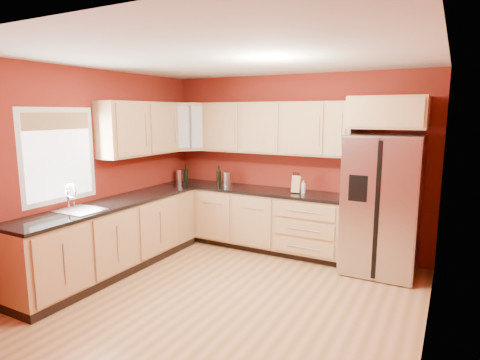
% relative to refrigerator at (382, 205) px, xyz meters
% --- Properties ---
extents(floor, '(4.00, 4.00, 0.00)m').
position_rel_refrigerator_xyz_m(floor, '(-1.35, -1.62, -0.89)').
color(floor, olive).
rests_on(floor, ground).
extents(ceiling, '(4.00, 4.00, 0.00)m').
position_rel_refrigerator_xyz_m(ceiling, '(-1.35, -1.62, 1.71)').
color(ceiling, silver).
rests_on(ceiling, wall_back).
extents(wall_back, '(4.00, 0.04, 2.60)m').
position_rel_refrigerator_xyz_m(wall_back, '(-1.35, 0.38, 0.41)').
color(wall_back, maroon).
rests_on(wall_back, floor).
extents(wall_front, '(4.00, 0.04, 2.60)m').
position_rel_refrigerator_xyz_m(wall_front, '(-1.35, -3.62, 0.41)').
color(wall_front, maroon).
rests_on(wall_front, floor).
extents(wall_left, '(0.04, 4.00, 2.60)m').
position_rel_refrigerator_xyz_m(wall_left, '(-3.35, -1.62, 0.41)').
color(wall_left, maroon).
rests_on(wall_left, floor).
extents(wall_right, '(0.04, 4.00, 2.60)m').
position_rel_refrigerator_xyz_m(wall_right, '(0.65, -1.62, 0.41)').
color(wall_right, maroon).
rests_on(wall_right, floor).
extents(base_cabinets_back, '(2.90, 0.60, 0.88)m').
position_rel_refrigerator_xyz_m(base_cabinets_back, '(-1.90, 0.07, -0.45)').
color(base_cabinets_back, tan).
rests_on(base_cabinets_back, floor).
extents(base_cabinets_left, '(0.60, 2.80, 0.88)m').
position_rel_refrigerator_xyz_m(base_cabinets_left, '(-3.05, -1.62, -0.45)').
color(base_cabinets_left, tan).
rests_on(base_cabinets_left, floor).
extents(countertop_back, '(2.90, 0.62, 0.04)m').
position_rel_refrigerator_xyz_m(countertop_back, '(-1.90, 0.06, 0.01)').
color(countertop_back, black).
rests_on(countertop_back, base_cabinets_back).
extents(countertop_left, '(0.62, 2.80, 0.04)m').
position_rel_refrigerator_xyz_m(countertop_left, '(-3.04, -1.62, 0.01)').
color(countertop_left, black).
rests_on(countertop_left, base_cabinets_left).
extents(upper_cabinets_back, '(2.30, 0.33, 0.75)m').
position_rel_refrigerator_xyz_m(upper_cabinets_back, '(-1.60, 0.21, 0.94)').
color(upper_cabinets_back, tan).
rests_on(upper_cabinets_back, wall_back).
extents(upper_cabinets_left, '(0.33, 1.35, 0.75)m').
position_rel_refrigerator_xyz_m(upper_cabinets_left, '(-3.19, -0.90, 0.94)').
color(upper_cabinets_left, tan).
rests_on(upper_cabinets_left, wall_left).
extents(corner_upper_cabinet, '(0.67, 0.67, 0.75)m').
position_rel_refrigerator_xyz_m(corner_upper_cabinet, '(-3.02, 0.04, 0.94)').
color(corner_upper_cabinet, tan).
rests_on(corner_upper_cabinet, wall_back).
extents(over_fridge_cabinet, '(0.92, 0.60, 0.40)m').
position_rel_refrigerator_xyz_m(over_fridge_cabinet, '(0.00, 0.07, 1.16)').
color(over_fridge_cabinet, tan).
rests_on(over_fridge_cabinet, wall_back).
extents(refrigerator, '(0.90, 0.75, 1.78)m').
position_rel_refrigerator_xyz_m(refrigerator, '(0.00, 0.00, 0.00)').
color(refrigerator, '#BAB9BE').
rests_on(refrigerator, floor).
extents(window, '(0.03, 0.90, 1.00)m').
position_rel_refrigerator_xyz_m(window, '(-3.33, -2.12, 0.66)').
color(window, white).
rests_on(window, wall_left).
extents(sink_faucet, '(0.50, 0.42, 0.30)m').
position_rel_refrigerator_xyz_m(sink_faucet, '(-3.04, -2.12, 0.18)').
color(sink_faucet, silver).
rests_on(sink_faucet, countertop_left).
extents(canister_left, '(0.17, 0.17, 0.22)m').
position_rel_refrigerator_xyz_m(canister_left, '(-2.34, 0.09, 0.14)').
color(canister_left, '#BAB9BE').
rests_on(canister_left, countertop_back).
extents(canister_right, '(0.14, 0.14, 0.20)m').
position_rel_refrigerator_xyz_m(canister_right, '(-3.20, 0.02, 0.13)').
color(canister_right, '#BAB9BE').
rests_on(canister_right, countertop_back).
extents(wine_bottle_a, '(0.07, 0.07, 0.30)m').
position_rel_refrigerator_xyz_m(wine_bottle_a, '(-3.07, 0.02, 0.18)').
color(wine_bottle_a, black).
rests_on(wine_bottle_a, countertop_back).
extents(wine_bottle_b, '(0.09, 0.09, 0.31)m').
position_rel_refrigerator_xyz_m(wine_bottle_b, '(-2.48, 0.07, 0.19)').
color(wine_bottle_b, black).
rests_on(wine_bottle_b, countertop_back).
extents(knife_block, '(0.13, 0.12, 0.24)m').
position_rel_refrigerator_xyz_m(knife_block, '(-1.18, 0.08, 0.15)').
color(knife_block, tan).
rests_on(knife_block, countertop_back).
extents(soap_dispenser, '(0.08, 0.08, 0.18)m').
position_rel_refrigerator_xyz_m(soap_dispenser, '(-1.08, 0.08, 0.12)').
color(soap_dispenser, silver).
rests_on(soap_dispenser, countertop_back).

